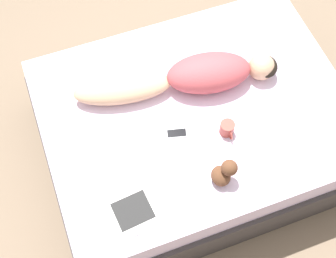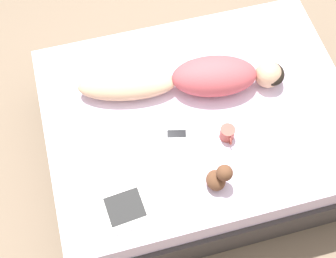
# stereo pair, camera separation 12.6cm
# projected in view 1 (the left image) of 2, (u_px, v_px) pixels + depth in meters

# --- Properties ---
(ground_plane) EXTENTS (12.00, 12.00, 0.00)m
(ground_plane) POSITION_uv_depth(u_px,v_px,m) (193.00, 148.00, 3.47)
(ground_plane) COLOR #7A6651
(bed) EXTENTS (1.54, 2.01, 0.57)m
(bed) POSITION_uv_depth(u_px,v_px,m) (194.00, 130.00, 3.22)
(bed) COLOR #383333
(bed) RESTS_ON ground_plane
(person) EXTENTS (0.45, 1.33, 0.21)m
(person) POSITION_uv_depth(u_px,v_px,m) (187.00, 77.00, 2.97)
(person) COLOR tan
(person) RESTS_ON bed
(open_magazine) EXTENTS (0.58, 0.35, 0.01)m
(open_magazine) POSITION_uv_depth(u_px,v_px,m) (124.00, 191.00, 2.70)
(open_magazine) COLOR white
(open_magazine) RESTS_ON bed
(coffee_mug) EXTENTS (0.12, 0.09, 0.09)m
(coffee_mug) POSITION_uv_depth(u_px,v_px,m) (227.00, 128.00, 2.84)
(coffee_mug) COLOR #993D33
(coffee_mug) RESTS_ON bed
(cell_phone) EXTENTS (0.10, 0.15, 0.01)m
(cell_phone) POSITION_uv_depth(u_px,v_px,m) (177.00, 133.00, 2.87)
(cell_phone) COLOR silver
(cell_phone) RESTS_ON bed
(plush_toy) EXTENTS (0.12, 0.15, 0.18)m
(plush_toy) POSITION_uv_depth(u_px,v_px,m) (224.00, 173.00, 2.66)
(plush_toy) COLOR brown
(plush_toy) RESTS_ON bed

